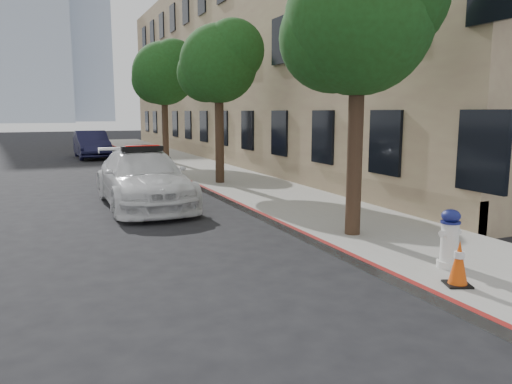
{
  "coord_description": "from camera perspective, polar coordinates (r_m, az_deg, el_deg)",
  "views": [
    {
      "loc": [
        -2.7,
        -10.14,
        2.56
      ],
      "look_at": [
        1.12,
        -1.27,
        1.0
      ],
      "focal_mm": 35.0,
      "sensor_mm": 36.0,
      "label": 1
    }
  ],
  "objects": [
    {
      "name": "tree_near",
      "position": [
        10.03,
        11.88,
        18.83
      ],
      "size": [
        2.92,
        2.82,
        5.62
      ],
      "color": "black",
      "rests_on": "sidewalk"
    },
    {
      "name": "tree_mid",
      "position": [
        17.15,
        -4.18,
        14.51
      ],
      "size": [
        2.77,
        2.64,
        5.43
      ],
      "color": "black",
      "rests_on": "sidewalk"
    },
    {
      "name": "sidewalk",
      "position": [
        21.24,
        -5.9,
        2.41
      ],
      "size": [
        3.2,
        50.0,
        0.15
      ],
      "primitive_type": "cube",
      "color": "gray",
      "rests_on": "ground"
    },
    {
      "name": "traffic_cone",
      "position": [
        7.56,
        22.16,
        -7.55
      ],
      "size": [
        0.44,
        0.44,
        0.65
      ],
      "rotation": [
        0.0,
        0.0,
        -0.41
      ],
      "color": "black",
      "rests_on": "sidewalk"
    },
    {
      "name": "parked_car_far",
      "position": [
        29.32,
        -18.28,
        5.18
      ],
      "size": [
        1.71,
        4.61,
        1.51
      ],
      "primitive_type": "imported",
      "rotation": [
        0.0,
        0.0,
        0.03
      ],
      "color": "black",
      "rests_on": "ground"
    },
    {
      "name": "tree_far",
      "position": [
        24.84,
        -10.43,
        13.24
      ],
      "size": [
        3.1,
        3.0,
        5.81
      ],
      "color": "black",
      "rests_on": "sidewalk"
    },
    {
      "name": "parked_car_mid",
      "position": [
        17.76,
        -12.77,
        3.12
      ],
      "size": [
        2.32,
        4.62,
        1.51
      ],
      "primitive_type": "imported",
      "rotation": [
        0.0,
        0.0,
        -0.12
      ],
      "color": "black",
      "rests_on": "ground"
    },
    {
      "name": "building",
      "position": [
        27.92,
        2.08,
        14.18
      ],
      "size": [
        8.0,
        36.0,
        10.0
      ],
      "primitive_type": "cube",
      "color": "#A18367",
      "rests_on": "ground"
    },
    {
      "name": "police_car",
      "position": [
        13.93,
        -12.76,
        1.52
      ],
      "size": [
        2.12,
        5.21,
        1.66
      ],
      "rotation": [
        0.0,
        0.0,
        -0.0
      ],
      "color": "white",
      "rests_on": "ground"
    },
    {
      "name": "tower_right",
      "position": [
        146.9,
        -19.33,
        16.28
      ],
      "size": [
        14.0,
        14.0,
        44.0
      ],
      "primitive_type": "cube",
      "color": "#9EA8B7",
      "rests_on": "ground"
    },
    {
      "name": "fire_hydrant",
      "position": [
        8.33,
        21.25,
        -5.05
      ],
      "size": [
        0.38,
        0.36,
        0.92
      ],
      "rotation": [
        0.0,
        0.0,
        0.07
      ],
      "color": "silver",
      "rests_on": "sidewalk"
    },
    {
      "name": "ground",
      "position": [
        10.8,
        -8.19,
        -4.63
      ],
      "size": [
        120.0,
        120.0,
        0.0
      ],
      "primitive_type": "plane",
      "color": "black",
      "rests_on": "ground"
    },
    {
      "name": "curb_strip",
      "position": [
        20.84,
        -9.95,
        2.19
      ],
      "size": [
        0.12,
        50.0,
        0.15
      ],
      "primitive_type": "cube",
      "color": "maroon",
      "rests_on": "ground"
    }
  ]
}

